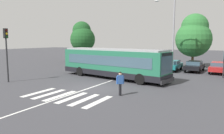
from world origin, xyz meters
TOP-DOWN VIEW (x-y plane):
  - ground_plane at (0.00, 0.00)m, footprint 160.00×160.00m
  - city_transit_bus at (-0.86, 5.08)m, footprint 12.59×4.73m
  - pedestrian_crossing_street at (3.06, -1.01)m, footprint 0.47×0.46m
  - parked_car_silver at (-4.81, 13.72)m, footprint 1.88×4.50m
  - parked_car_charcoal at (-2.00, 13.59)m, footprint 1.88×4.50m
  - parked_car_blue at (0.70, 13.93)m, footprint 2.17×4.63m
  - parked_car_teal at (3.36, 13.66)m, footprint 1.95×4.54m
  - parked_car_black at (6.02, 14.12)m, footprint 2.07×4.60m
  - parked_car_red at (8.76, 14.03)m, footprint 2.00×4.56m
  - traffic_light_near_corner at (-8.45, -1.57)m, footprint 0.33×0.32m
  - twin_arm_street_lamp at (3.74, 12.07)m, footprint 4.95×0.32m
  - background_tree_left at (-13.57, 17.23)m, footprint 4.45×4.45m
  - background_tree_right at (5.12, 18.93)m, footprint 5.12×5.12m
  - crosswalk_painted_stripes at (-0.10, -3.13)m, footprint 5.75×3.16m
  - lane_center_line at (-0.23, 2.00)m, footprint 0.16×24.00m

SIDE VIEW (x-z plane):
  - ground_plane at x=0.00m, z-range 0.00..0.00m
  - lane_center_line at x=-0.23m, z-range 0.00..0.01m
  - crosswalk_painted_stripes at x=-0.10m, z-range 0.00..0.01m
  - parked_car_silver at x=-4.81m, z-range 0.09..1.44m
  - parked_car_charcoal at x=-2.00m, z-range 0.09..1.44m
  - parked_car_blue at x=0.70m, z-range 0.09..1.44m
  - parked_car_teal at x=3.36m, z-range 0.09..1.44m
  - parked_car_black at x=6.02m, z-range 0.09..1.44m
  - parked_car_red at x=8.76m, z-range 0.09..1.44m
  - pedestrian_crossing_street at x=3.06m, z-range 0.11..1.83m
  - city_transit_bus at x=-0.86m, z-range 0.06..3.12m
  - traffic_light_near_corner at x=-8.45m, z-range 0.84..5.85m
  - background_tree_left at x=-13.57m, z-range 0.90..8.23m
  - background_tree_right at x=5.12m, z-range 0.71..8.49m
  - twin_arm_street_lamp at x=3.74m, z-range 1.07..10.10m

